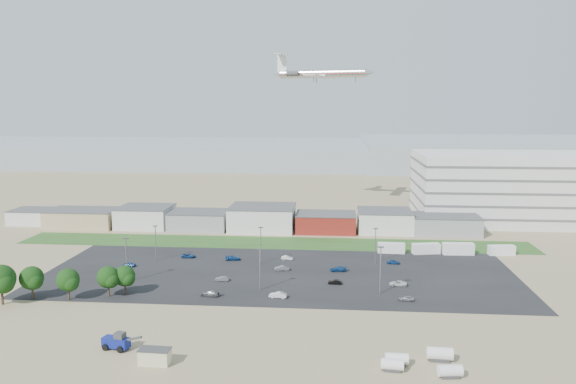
# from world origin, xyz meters

# --- Properties ---
(ground) EXTENTS (700.00, 700.00, 0.00)m
(ground) POSITION_xyz_m (0.00, 0.00, 0.00)
(ground) COLOR #917F5C
(ground) RESTS_ON ground
(parking_lot) EXTENTS (120.00, 50.00, 0.01)m
(parking_lot) POSITION_xyz_m (5.00, 20.00, 0.01)
(parking_lot) COLOR black
(parking_lot) RESTS_ON ground
(grass_strip) EXTENTS (160.00, 16.00, 0.02)m
(grass_strip) POSITION_xyz_m (0.00, 52.00, 0.01)
(grass_strip) COLOR #28481B
(grass_strip) RESTS_ON ground
(hills_backdrop) EXTENTS (700.00, 200.00, 9.00)m
(hills_backdrop) POSITION_xyz_m (40.00, 315.00, 4.50)
(hills_backdrop) COLOR gray
(hills_backdrop) RESTS_ON ground
(building_row) EXTENTS (170.00, 20.00, 8.00)m
(building_row) POSITION_xyz_m (-17.00, 71.00, 4.00)
(building_row) COLOR silver
(building_row) RESTS_ON ground
(parking_garage) EXTENTS (80.00, 40.00, 25.00)m
(parking_garage) POSITION_xyz_m (90.00, 95.00, 12.50)
(parking_garage) COLOR silver
(parking_garage) RESTS_ON ground
(portable_shed) EXTENTS (5.35, 2.92, 2.64)m
(portable_shed) POSITION_xyz_m (-10.45, -32.71, 1.32)
(portable_shed) COLOR beige
(portable_shed) RESTS_ON ground
(telehandler) EXTENTS (8.08, 4.24, 3.21)m
(telehandler) POSITION_xyz_m (-19.08, -27.71, 1.60)
(telehandler) COLOR navy
(telehandler) RESTS_ON ground
(storage_tank_nw) EXTENTS (3.79, 1.93, 2.26)m
(storage_tank_nw) POSITION_xyz_m (29.53, -29.75, 1.13)
(storage_tank_nw) COLOR silver
(storage_tank_nw) RESTS_ON ground
(storage_tank_ne) EXTENTS (4.41, 2.40, 2.57)m
(storage_tank_ne) POSITION_xyz_m (36.91, -27.50, 1.29)
(storage_tank_ne) COLOR silver
(storage_tank_ne) RESTS_ON ground
(storage_tank_sw) EXTENTS (3.82, 2.17, 2.20)m
(storage_tank_sw) POSITION_xyz_m (28.60, -31.87, 1.10)
(storage_tank_sw) COLOR silver
(storage_tank_sw) RESTS_ON ground
(storage_tank_se) EXTENTS (3.99, 2.36, 2.26)m
(storage_tank_se) POSITION_xyz_m (37.47, -33.33, 1.13)
(storage_tank_se) COLOR silver
(storage_tank_se) RESTS_ON ground
(box_trailer_a) EXTENTS (7.88, 2.78, 2.92)m
(box_trailer_a) POSITION_xyz_m (35.57, 42.89, 1.46)
(box_trailer_a) COLOR silver
(box_trailer_a) RESTS_ON ground
(box_trailer_b) EXTENTS (8.23, 4.02, 2.96)m
(box_trailer_b) POSITION_xyz_m (45.57, 42.96, 1.48)
(box_trailer_b) COLOR silver
(box_trailer_b) RESTS_ON ground
(box_trailer_c) EXTENTS (8.88, 3.06, 3.29)m
(box_trailer_c) POSITION_xyz_m (54.67, 42.79, 1.65)
(box_trailer_c) COLOR silver
(box_trailer_c) RESTS_ON ground
(box_trailer_d) EXTENTS (7.70, 3.27, 2.80)m
(box_trailer_d) POSITION_xyz_m (66.97, 43.19, 1.40)
(box_trailer_d) COLOR silver
(box_trailer_d) RESTS_ON ground
(tree_far_left) EXTENTS (6.66, 6.66, 9.98)m
(tree_far_left) POSITION_xyz_m (-52.25, -7.94, 4.99)
(tree_far_left) COLOR black
(tree_far_left) RESTS_ON ground
(tree_left) EXTENTS (5.57, 5.57, 8.35)m
(tree_left) POSITION_xyz_m (-47.76, -3.76, 4.17)
(tree_left) COLOR black
(tree_left) RESTS_ON ground
(tree_mid) EXTENTS (5.35, 5.35, 8.02)m
(tree_mid) POSITION_xyz_m (-39.39, -3.79, 4.01)
(tree_mid) COLOR black
(tree_mid) RESTS_ON ground
(tree_right) EXTENTS (5.28, 5.28, 7.92)m
(tree_right) POSITION_xyz_m (-31.46, -0.95, 3.96)
(tree_right) COLOR black
(tree_right) RESTS_ON ground
(tree_near) EXTENTS (5.05, 5.05, 7.58)m
(tree_near) POSITION_xyz_m (-28.32, 0.83, 3.79)
(tree_near) COLOR black
(tree_near) RESTS_ON ground
(lightpole_front_l) EXTENTS (1.29, 0.54, 10.98)m
(lightpole_front_l) POSITION_xyz_m (-31.20, 9.73, 5.49)
(lightpole_front_l) COLOR slate
(lightpole_front_l) RESTS_ON ground
(lightpole_front_m) EXTENTS (1.16, 0.48, 9.89)m
(lightpole_front_m) POSITION_xyz_m (1.87, 6.32, 4.95)
(lightpole_front_m) COLOR slate
(lightpole_front_m) RESTS_ON ground
(lightpole_front_r) EXTENTS (1.30, 0.54, 11.01)m
(lightpole_front_r) POSITION_xyz_m (29.50, 6.24, 5.51)
(lightpole_front_r) COLOR slate
(lightpole_front_r) RESTS_ON ground
(lightpole_back_l) EXTENTS (1.17, 0.49, 9.92)m
(lightpole_back_l) POSITION_xyz_m (-30.15, 28.77, 4.96)
(lightpole_back_l) COLOR slate
(lightpole_back_l) RESTS_ON ground
(lightpole_back_m) EXTENTS (1.19, 0.49, 10.08)m
(lightpole_back_m) POSITION_xyz_m (-0.88, 28.62, 5.04)
(lightpole_back_m) COLOR slate
(lightpole_back_m) RESTS_ON ground
(lightpole_back_r) EXTENTS (1.15, 0.48, 9.78)m
(lightpole_back_r) POSITION_xyz_m (30.10, 31.20, 4.89)
(lightpole_back_r) COLOR slate
(lightpole_back_r) RESTS_ON ground
(airliner) EXTENTS (49.09, 39.27, 12.73)m
(airliner) POSITION_xyz_m (13.22, 111.45, 55.28)
(airliner) COLOR silver
(parked_car_0) EXTENTS (4.39, 2.44, 1.16)m
(parked_car_0) POSITION_xyz_m (34.27, 12.31, 0.58)
(parked_car_0) COLOR silver
(parked_car_0) RESTS_ON ground
(parked_car_1) EXTENTS (3.35, 1.32, 1.08)m
(parked_car_1) POSITION_xyz_m (19.27, 12.19, 0.54)
(parked_car_1) COLOR black
(parked_car_1) RESTS_ON ground
(parked_car_2) EXTENTS (3.47, 1.74, 1.13)m
(parked_car_2) POSITION_xyz_m (34.95, 1.80, 0.57)
(parked_car_2) COLOR #A5A5AA
(parked_car_2) RESTS_ON ground
(parked_car_3) EXTENTS (4.63, 2.37, 1.29)m
(parked_car_3) POSITION_xyz_m (-8.85, 1.24, 0.64)
(parked_car_3) COLOR #595B5E
(parked_car_3) RESTS_ON ground
(parked_car_4) EXTENTS (3.39, 1.22, 1.11)m
(parked_car_4) POSITION_xyz_m (-8.33, 12.33, 0.56)
(parked_car_4) COLOR #595B5E
(parked_car_4) RESTS_ON ground
(parked_car_5) EXTENTS (3.57, 1.65, 1.18)m
(parked_car_5) POSITION_xyz_m (-35.58, 22.47, 0.59)
(parked_car_5) COLOR navy
(parked_car_5) RESTS_ON ground
(parked_car_6) EXTENTS (4.53, 2.34, 1.26)m
(parked_car_6) POSITION_xyz_m (-9.10, 31.10, 0.63)
(parked_car_6) COLOR navy
(parked_car_6) RESTS_ON ground
(parked_car_7) EXTENTS (3.98, 1.81, 1.27)m
(parked_car_7) POSITION_xyz_m (5.45, 22.42, 0.63)
(parked_car_7) COLOR #595B5E
(parked_car_7) RESTS_ON ground
(parked_car_8) EXTENTS (3.52, 1.49, 1.19)m
(parked_car_8) POSITION_xyz_m (35.01, 31.12, 0.59)
(parked_car_8) COLOR navy
(parked_car_8) RESTS_ON ground
(parked_car_9) EXTENTS (3.98, 1.95, 1.09)m
(parked_car_9) POSITION_xyz_m (-22.03, 32.61, 0.54)
(parked_car_9) COLOR navy
(parked_car_9) RESTS_ON ground
(parked_car_11) EXTENTS (3.39, 1.50, 1.08)m
(parked_car_11) POSITION_xyz_m (5.93, 32.95, 0.54)
(parked_car_11) COLOR silver
(parked_car_11) RESTS_ON ground
(parked_car_12) EXTENTS (4.36, 2.01, 1.24)m
(parked_car_12) POSITION_xyz_m (20.08, 22.96, 0.62)
(parked_car_12) COLOR navy
(parked_car_12) RESTS_ON ground
(parked_car_13) EXTENTS (4.12, 1.79, 1.32)m
(parked_car_13) POSITION_xyz_m (6.57, 1.38, 0.66)
(parked_car_13) COLOR silver
(parked_car_13) RESTS_ON ground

